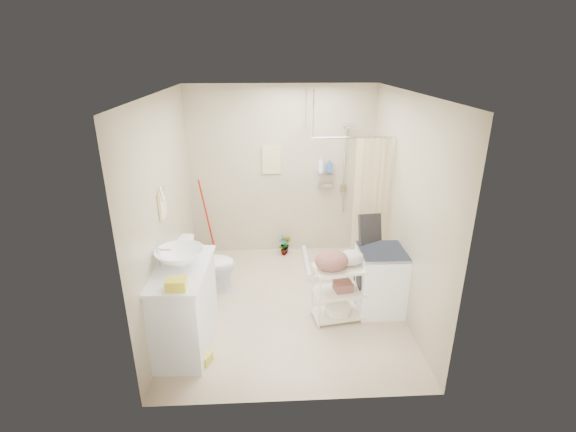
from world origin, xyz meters
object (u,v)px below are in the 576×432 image
vanity (182,307)px  washing_machine (381,280)px  toilet (208,264)px  laundry_rack (339,288)px

vanity → washing_machine: (2.30, 0.56, -0.07)m
vanity → washing_machine: vanity is taller
toilet → laundry_rack: (1.64, -0.76, 0.04)m
vanity → laundry_rack: size_ratio=1.31×
toilet → laundry_rack: bearing=-110.5°
toilet → washing_machine: 2.26m
laundry_rack → toilet: bearing=146.1°
vanity → washing_machine: 2.37m
toilet → washing_machine: bearing=-101.0°
vanity → washing_machine: bearing=16.7°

